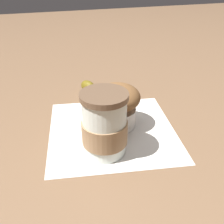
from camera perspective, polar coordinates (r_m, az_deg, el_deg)
The scene contains 5 objects.
ground_plane at distance 0.55m, azimuth 0.00°, elevation -3.95°, with size 3.00×3.00×0.00m, color brown.
paper_napkin at distance 0.55m, azimuth 0.00°, elevation -3.89°, with size 0.26×0.26×0.00m, color white.
coffee_cup at distance 0.46m, azimuth -1.64°, elevation -2.98°, with size 0.08×0.08×0.12m.
muffin at distance 0.54m, azimuth 1.18°, elevation 1.75°, with size 0.09×0.09×0.09m.
banana at distance 0.64m, azimuth -2.10°, elevation 3.18°, with size 0.20×0.07×0.03m.
Camera 1 is at (-0.43, 0.14, 0.31)m, focal length 42.00 mm.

